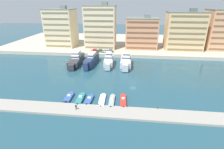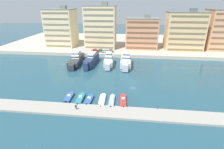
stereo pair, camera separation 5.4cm
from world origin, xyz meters
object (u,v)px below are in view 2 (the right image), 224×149
object	(u,v)px
car_red_far_left	(95,50)
pedestrian_near_edge	(76,107)
yacht_silver_mid_left	(109,61)
motorboat_blue_mid_left	(89,100)
car_grey_center_left	(110,50)
car_silver_mid_left	(106,51)
yacht_navy_left	(92,60)
motorboat_blue_far_left	(69,97)
motorboat_red_center_right	(123,101)
yacht_charcoal_far_left	(76,59)
yacht_silver_center_left	(126,62)
motorboat_white_center_left	(102,100)
motorboat_grey_center	(112,101)
motorboat_teal_left	(80,99)
car_green_left	(100,50)

from	to	relation	value
car_red_far_left	pedestrian_near_edge	world-z (taller)	car_red_far_left
car_red_far_left	yacht_silver_mid_left	bearing A→B (deg)	-58.76
motorboat_blue_mid_left	car_grey_center_left	xyz separation A→B (m)	(0.38, 53.30, 2.45)
motorboat_blue_mid_left	car_silver_mid_left	bearing A→B (deg)	92.62
yacht_silver_mid_left	yacht_navy_left	bearing A→B (deg)	175.74
motorboat_blue_far_left	motorboat_red_center_right	world-z (taller)	motorboat_red_center_right
yacht_charcoal_far_left	motorboat_red_center_right	distance (m)	44.31
yacht_silver_center_left	motorboat_white_center_left	size ratio (longest dim) A/B	2.04
motorboat_grey_center	car_red_far_left	world-z (taller)	car_red_far_left
car_red_far_left	car_silver_mid_left	distance (m)	6.64
yacht_silver_center_left	car_grey_center_left	size ratio (longest dim) A/B	4.14
motorboat_blue_mid_left	motorboat_grey_center	xyz separation A→B (m)	(7.34, 0.12, -0.02)
yacht_navy_left	car_red_far_left	xyz separation A→B (m)	(-1.92, 17.22, 0.54)
yacht_navy_left	car_silver_mid_left	bearing A→B (deg)	74.61
yacht_navy_left	motorboat_blue_mid_left	distance (m)	36.07
yacht_charcoal_far_left	motorboat_teal_left	distance (m)	38.12
motorboat_white_center_left	pedestrian_near_edge	bearing A→B (deg)	-135.59
motorboat_blue_far_left	car_green_left	distance (m)	51.88
motorboat_white_center_left	motorboat_red_center_right	xyz separation A→B (m)	(6.76, 0.33, 0.08)
yacht_navy_left	yacht_silver_mid_left	world-z (taller)	yacht_silver_mid_left
car_silver_mid_left	yacht_navy_left	bearing A→B (deg)	-105.39
motorboat_red_center_right	car_red_far_left	bearing A→B (deg)	111.04
motorboat_teal_left	motorboat_red_center_right	size ratio (longest dim) A/B	0.93
yacht_silver_center_left	car_silver_mid_left	world-z (taller)	yacht_silver_center_left
motorboat_white_center_left	pedestrian_near_edge	distance (m)	9.32
yacht_silver_mid_left	motorboat_grey_center	bearing A→B (deg)	-80.91
motorboat_blue_far_left	motorboat_teal_left	size ratio (longest dim) A/B	0.90
motorboat_grey_center	yacht_silver_center_left	bearing A→B (deg)	84.95
motorboat_red_center_right	pedestrian_near_edge	xyz separation A→B (m)	(-13.36, -6.79, 1.15)
motorboat_red_center_right	pedestrian_near_edge	distance (m)	15.03
car_grey_center_left	pedestrian_near_edge	xyz separation A→B (m)	(-2.79, -59.48, -1.29)
yacht_silver_mid_left	yacht_silver_center_left	world-z (taller)	yacht_silver_center_left
yacht_silver_mid_left	motorboat_white_center_left	xyz separation A→B (m)	(2.36, -34.37, -1.99)
yacht_charcoal_far_left	yacht_silver_mid_left	world-z (taller)	yacht_silver_mid_left
motorboat_white_center_left	car_grey_center_left	size ratio (longest dim) A/B	2.03
yacht_charcoal_far_left	pedestrian_near_edge	world-z (taller)	yacht_charcoal_far_left
car_silver_mid_left	motorboat_teal_left	bearing A→B (deg)	-90.67
yacht_charcoal_far_left	car_silver_mid_left	distance (m)	20.80
yacht_charcoal_far_left	motorboat_blue_far_left	bearing A→B (deg)	-76.78
yacht_charcoal_far_left	yacht_silver_center_left	world-z (taller)	yacht_silver_center_left
car_green_left	pedestrian_near_edge	size ratio (longest dim) A/B	2.50
yacht_navy_left	motorboat_red_center_right	size ratio (longest dim) A/B	2.40
motorboat_blue_far_left	motorboat_white_center_left	xyz separation A→B (m)	(11.25, -0.59, -0.04)
motorboat_grey_center	motorboat_red_center_right	distance (m)	3.64
yacht_charcoal_far_left	car_grey_center_left	bearing A→B (deg)	47.31
motorboat_blue_far_left	car_red_far_left	size ratio (longest dim) A/B	1.69
motorboat_red_center_right	car_red_far_left	xyz separation A→B (m)	(-19.98, 51.93, 2.44)
motorboat_teal_left	motorboat_blue_far_left	bearing A→B (deg)	170.76
motorboat_blue_far_left	car_red_far_left	distance (m)	51.77
yacht_silver_mid_left	car_red_far_left	xyz separation A→B (m)	(-10.85, 17.89, 0.54)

